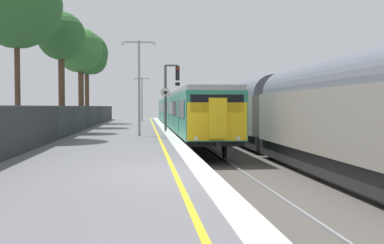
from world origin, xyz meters
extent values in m
cube|color=slate|center=(-2.50, 0.00, -0.50)|extent=(6.40, 110.00, 1.00)
cube|color=silver|center=(0.40, 0.00, 0.01)|extent=(0.60, 110.00, 0.01)
cube|color=yellow|center=(-0.35, 0.00, 0.01)|extent=(0.12, 110.00, 0.01)
cube|color=gray|center=(1.38, 0.00, -0.96)|extent=(0.07, 110.00, 0.08)
cube|color=gray|center=(2.82, 0.00, -0.96)|extent=(0.07, 110.00, 0.08)
cube|color=#2D846B|center=(2.10, 18.26, 1.27)|extent=(2.80, 19.60, 2.30)
cube|color=black|center=(2.10, 18.26, -0.01)|extent=(2.64, 19.00, 0.25)
cube|color=#999E9E|center=(2.10, 18.26, 2.54)|extent=(2.68, 19.60, 0.24)
cube|color=black|center=(0.69, 18.26, 1.57)|extent=(0.02, 18.00, 0.84)
cube|color=teal|center=(0.69, 13.36, 1.17)|extent=(0.03, 1.10, 1.90)
cube|color=teal|center=(0.69, 23.16, 1.17)|extent=(0.03, 1.10, 1.90)
cylinder|color=black|center=(1.32, 11.06, -0.50)|extent=(0.12, 0.84, 0.84)
cylinder|color=black|center=(2.88, 11.06, -0.50)|extent=(0.12, 0.84, 0.84)
cylinder|color=black|center=(1.32, 25.46, -0.50)|extent=(0.12, 0.84, 0.84)
cylinder|color=black|center=(2.88, 25.46, -0.50)|extent=(0.12, 0.84, 0.84)
cube|color=#2D846B|center=(2.10, 38.46, 1.27)|extent=(2.80, 19.60, 2.30)
cube|color=black|center=(2.10, 38.46, -0.01)|extent=(2.64, 19.00, 0.25)
cube|color=#999E9E|center=(2.10, 38.46, 2.54)|extent=(2.68, 19.60, 0.24)
cube|color=black|center=(0.69, 38.46, 1.57)|extent=(0.02, 18.00, 0.84)
cube|color=teal|center=(0.69, 33.56, 1.17)|extent=(0.03, 1.10, 1.90)
cube|color=teal|center=(0.69, 43.36, 1.17)|extent=(0.03, 1.10, 1.90)
cylinder|color=black|center=(1.32, 31.26, -0.50)|extent=(0.12, 0.84, 0.84)
cylinder|color=black|center=(2.88, 31.26, -0.50)|extent=(0.12, 0.84, 0.84)
cylinder|color=black|center=(1.32, 45.66, -0.50)|extent=(0.12, 0.84, 0.84)
cylinder|color=black|center=(2.88, 45.66, -0.50)|extent=(0.12, 0.84, 0.84)
cube|color=yellow|center=(2.10, 8.50, 1.02)|extent=(2.70, 0.10, 1.70)
cube|color=black|center=(2.10, 8.49, 1.82)|extent=(2.40, 0.08, 0.80)
cube|color=yellow|center=(2.10, 8.36, 1.17)|extent=(0.80, 0.24, 1.80)
cylinder|color=white|center=(1.15, 8.44, 0.27)|extent=(0.18, 0.06, 0.18)
cylinder|color=white|center=(3.05, 8.44, 0.27)|extent=(0.18, 0.06, 0.18)
cylinder|color=black|center=(2.10, 8.21, 0.02)|extent=(0.20, 0.35, 0.20)
cube|color=black|center=(2.10, 38.46, 2.79)|extent=(0.60, 0.90, 0.20)
cube|color=#232326|center=(6.10, 4.78, -0.38)|extent=(2.30, 14.40, 0.79)
cube|color=gray|center=(6.10, 4.78, 1.16)|extent=(2.60, 13.60, 2.29)
cylinder|color=#515660|center=(6.10, 4.78, 2.31)|extent=(2.39, 13.20, 2.39)
cylinder|color=black|center=(5.32, 9.98, -0.50)|extent=(0.12, 0.84, 0.84)
cylinder|color=black|center=(6.88, 9.98, -0.50)|extent=(0.12, 0.84, 0.84)
cube|color=#232326|center=(6.10, 19.98, -0.38)|extent=(2.30, 14.40, 0.79)
cube|color=gray|center=(6.10, 19.98, 1.16)|extent=(2.60, 13.60, 2.29)
cylinder|color=#515660|center=(6.10, 19.98, 2.31)|extent=(2.39, 13.20, 2.39)
cylinder|color=black|center=(5.32, 14.78, -0.50)|extent=(0.12, 0.84, 0.84)
cylinder|color=black|center=(6.88, 14.78, -0.50)|extent=(0.12, 0.84, 0.84)
cylinder|color=black|center=(5.32, 25.18, -0.50)|extent=(0.12, 0.84, 0.84)
cylinder|color=black|center=(6.88, 25.18, -0.50)|extent=(0.12, 0.84, 0.84)
cube|color=#232326|center=(6.10, 35.18, -0.38)|extent=(2.30, 14.40, 0.79)
cube|color=gray|center=(6.10, 35.18, 1.16)|extent=(2.60, 13.60, 2.29)
cylinder|color=#515660|center=(6.10, 35.18, 2.31)|extent=(2.39, 13.20, 2.39)
cylinder|color=black|center=(5.32, 29.98, -0.50)|extent=(0.12, 0.84, 0.84)
cylinder|color=black|center=(6.88, 29.98, -0.50)|extent=(0.12, 0.84, 0.84)
cylinder|color=black|center=(5.32, 40.39, -0.50)|extent=(0.12, 0.84, 0.84)
cylinder|color=black|center=(6.88, 40.39, -0.50)|extent=(0.12, 0.84, 0.84)
cube|color=#232326|center=(6.10, 50.39, -0.38)|extent=(2.30, 14.40, 0.79)
cube|color=gray|center=(6.10, 50.39, 1.16)|extent=(2.60, 13.60, 2.29)
cylinder|color=#515660|center=(6.10, 50.39, 2.31)|extent=(2.39, 13.20, 2.39)
cylinder|color=black|center=(5.32, 45.19, -0.50)|extent=(0.12, 0.84, 0.84)
cylinder|color=black|center=(6.88, 45.19, -0.50)|extent=(0.12, 0.84, 0.84)
cylinder|color=black|center=(5.32, 55.59, -0.50)|extent=(0.12, 0.84, 0.84)
cylinder|color=black|center=(6.88, 55.59, -0.50)|extent=(0.12, 0.84, 0.84)
cylinder|color=#47474C|center=(0.35, 20.64, 2.28)|extent=(0.18, 0.18, 4.57)
cube|color=#47474C|center=(0.80, 20.64, 4.57)|extent=(0.90, 0.12, 0.12)
cube|color=black|center=(1.20, 20.64, 4.02)|extent=(0.28, 0.20, 1.00)
cylinder|color=red|center=(1.20, 20.52, 4.34)|extent=(0.16, 0.04, 0.16)
cylinder|color=black|center=(1.20, 20.52, 4.02)|extent=(0.16, 0.04, 0.16)
cylinder|color=black|center=(1.20, 20.52, 3.70)|extent=(0.16, 0.04, 0.16)
cube|color=black|center=(1.20, 20.64, 3.27)|extent=(0.32, 0.16, 0.24)
cylinder|color=#59595B|center=(0.25, 18.55, 1.28)|extent=(0.08, 0.08, 2.55)
cylinder|color=black|center=(0.25, 18.54, 2.61)|extent=(0.59, 0.02, 0.59)
cylinder|color=silver|center=(0.25, 18.53, 2.61)|extent=(0.56, 0.02, 0.56)
cube|color=black|center=(0.25, 18.52, 2.61)|extent=(0.24, 0.01, 0.18)
cylinder|color=#93999E|center=(-1.42, 14.80, 2.73)|extent=(0.14, 0.14, 5.46)
cube|color=#93999E|center=(-0.97, 14.80, 5.36)|extent=(0.90, 0.08, 0.08)
cylinder|color=silver|center=(-0.52, 14.80, 5.28)|extent=(0.20, 0.20, 0.18)
cube|color=#93999E|center=(-1.87, 14.80, 5.36)|extent=(0.90, 0.08, 0.08)
cylinder|color=silver|center=(-2.32, 14.80, 5.28)|extent=(0.20, 0.20, 0.18)
cylinder|color=#93999E|center=(-1.42, 40.54, 2.47)|extent=(0.14, 0.14, 4.93)
cube|color=#93999E|center=(-0.97, 40.54, 4.83)|extent=(0.90, 0.08, 0.08)
cylinder|color=silver|center=(-0.52, 40.54, 4.75)|extent=(0.20, 0.20, 0.18)
cube|color=#93999E|center=(-1.87, 40.54, 4.83)|extent=(0.90, 0.08, 0.08)
cylinder|color=silver|center=(-2.32, 40.54, 4.75)|extent=(0.20, 0.20, 0.18)
cylinder|color=#38383D|center=(-5.45, 11.69, 0.85)|extent=(0.07, 0.07, 1.70)
cylinder|color=#38383D|center=(-5.45, 23.38, 0.85)|extent=(0.07, 0.07, 1.70)
cylinder|color=#38383D|center=(-5.45, 35.06, 0.85)|extent=(0.07, 0.07, 1.70)
cylinder|color=#38383D|center=(-5.45, 46.75, 0.85)|extent=(0.07, 0.07, 1.70)
cylinder|color=#473323|center=(-6.18, 25.74, 2.62)|extent=(0.44, 0.44, 5.23)
sphere|color=#33662D|center=(-6.18, 25.74, 6.19)|extent=(3.48, 3.48, 3.48)
sphere|color=#33662D|center=(-6.52, 25.84, 5.75)|extent=(2.63, 2.63, 2.63)
cylinder|color=#473323|center=(-7.60, 12.67, 2.85)|extent=(0.28, 0.28, 5.70)
sphere|color=#285628|center=(-7.60, 12.67, 6.97)|extent=(4.62, 4.62, 4.62)
sphere|color=#285628|center=(-7.48, 12.90, 6.39)|extent=(2.77, 2.77, 2.77)
cylinder|color=#473323|center=(-6.43, 18.60, 2.68)|extent=(0.41, 0.41, 5.37)
sphere|color=#285628|center=(-6.43, 18.60, 6.22)|extent=(3.09, 3.09, 3.09)
sphere|color=#285628|center=(-6.35, 19.11, 5.83)|extent=(2.00, 2.00, 2.00)
cylinder|color=#473323|center=(-6.83, 34.76, 2.89)|extent=(0.43, 0.43, 5.78)
sphere|color=#285628|center=(-6.83, 34.76, 6.94)|extent=(4.23, 4.23, 4.23)
sphere|color=#285628|center=(-6.36, 35.07, 6.41)|extent=(3.09, 3.09, 3.09)
camera|label=1|loc=(-1.10, -11.63, 1.70)|focal=42.84mm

